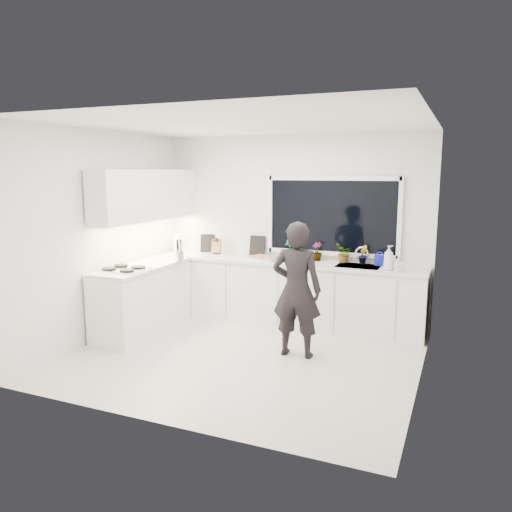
% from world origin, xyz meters
% --- Properties ---
extents(floor, '(4.00, 3.50, 0.02)m').
position_xyz_m(floor, '(0.00, 0.00, -0.01)').
color(floor, beige).
rests_on(floor, ground).
extents(wall_back, '(4.00, 0.02, 2.70)m').
position_xyz_m(wall_back, '(0.00, 1.76, 1.35)').
color(wall_back, white).
rests_on(wall_back, ground).
extents(wall_left, '(0.02, 3.50, 2.70)m').
position_xyz_m(wall_left, '(-2.01, 0.00, 1.35)').
color(wall_left, white).
rests_on(wall_left, ground).
extents(wall_right, '(0.02, 3.50, 2.70)m').
position_xyz_m(wall_right, '(2.01, 0.00, 1.35)').
color(wall_right, white).
rests_on(wall_right, ground).
extents(ceiling, '(4.00, 3.50, 0.02)m').
position_xyz_m(ceiling, '(0.00, 0.00, 2.71)').
color(ceiling, white).
rests_on(ceiling, wall_back).
extents(window, '(1.80, 0.02, 1.00)m').
position_xyz_m(window, '(0.60, 1.73, 1.55)').
color(window, black).
rests_on(window, wall_back).
extents(base_cabinets_back, '(3.92, 0.58, 0.88)m').
position_xyz_m(base_cabinets_back, '(0.00, 1.45, 0.44)').
color(base_cabinets_back, white).
rests_on(base_cabinets_back, floor).
extents(base_cabinets_left, '(0.58, 1.60, 0.88)m').
position_xyz_m(base_cabinets_left, '(-1.67, 0.35, 0.44)').
color(base_cabinets_left, white).
rests_on(base_cabinets_left, floor).
extents(countertop_back, '(3.94, 0.62, 0.04)m').
position_xyz_m(countertop_back, '(0.00, 1.44, 0.90)').
color(countertop_back, silver).
rests_on(countertop_back, base_cabinets_back).
extents(countertop_left, '(0.62, 1.60, 0.04)m').
position_xyz_m(countertop_left, '(-1.67, 0.35, 0.90)').
color(countertop_left, silver).
rests_on(countertop_left, base_cabinets_left).
extents(upper_cabinets, '(0.34, 2.10, 0.70)m').
position_xyz_m(upper_cabinets, '(-1.79, 0.70, 1.85)').
color(upper_cabinets, white).
rests_on(upper_cabinets, wall_left).
extents(sink, '(0.58, 0.42, 0.14)m').
position_xyz_m(sink, '(1.05, 1.45, 0.87)').
color(sink, silver).
rests_on(sink, countertop_back).
extents(faucet, '(0.03, 0.03, 0.22)m').
position_xyz_m(faucet, '(1.05, 1.65, 1.03)').
color(faucet, silver).
rests_on(faucet, countertop_back).
extents(stovetop, '(0.56, 0.48, 0.03)m').
position_xyz_m(stovetop, '(-1.69, -0.00, 0.94)').
color(stovetop, black).
rests_on(stovetop, countertop_left).
extents(person, '(0.61, 0.42, 1.61)m').
position_xyz_m(person, '(0.57, 0.28, 0.81)').
color(person, black).
rests_on(person, floor).
extents(pizza_tray, '(0.56, 0.47, 0.03)m').
position_xyz_m(pizza_tray, '(-0.29, 1.42, 0.94)').
color(pizza_tray, '#B3B4B8').
rests_on(pizza_tray, countertop_back).
extents(pizza, '(0.50, 0.42, 0.01)m').
position_xyz_m(pizza, '(-0.29, 1.42, 0.95)').
color(pizza, '#B22117').
rests_on(pizza, pizza_tray).
extents(watering_can, '(0.18, 0.18, 0.13)m').
position_xyz_m(watering_can, '(1.30, 1.61, 0.98)').
color(watering_can, '#1219A9').
rests_on(watering_can, countertop_back).
extents(paper_towel_roll, '(0.12, 0.12, 0.26)m').
position_xyz_m(paper_towel_roll, '(-1.85, 1.55, 1.05)').
color(paper_towel_roll, white).
rests_on(paper_towel_roll, countertop_back).
extents(knife_block, '(0.15, 0.12, 0.22)m').
position_xyz_m(knife_block, '(-1.16, 1.59, 1.03)').
color(knife_block, '#936A44').
rests_on(knife_block, countertop_back).
extents(utensil_crock, '(0.17, 0.17, 0.16)m').
position_xyz_m(utensil_crock, '(-1.35, 0.80, 1.00)').
color(utensil_crock, silver).
rests_on(utensil_crock, countertop_left).
extents(picture_frame_large, '(0.22, 0.07, 0.28)m').
position_xyz_m(picture_frame_large, '(-1.38, 1.69, 1.06)').
color(picture_frame_large, black).
rests_on(picture_frame_large, countertop_back).
extents(picture_frame_small, '(0.25, 0.03, 0.30)m').
position_xyz_m(picture_frame_small, '(-0.53, 1.69, 1.07)').
color(picture_frame_small, black).
rests_on(picture_frame_small, countertop_back).
extents(herb_plants, '(1.21, 0.25, 0.31)m').
position_xyz_m(herb_plants, '(0.62, 1.61, 1.06)').
color(herb_plants, '#26662D').
rests_on(herb_plants, countertop_back).
extents(soap_bottles, '(0.27, 0.18, 0.32)m').
position_xyz_m(soap_bottles, '(1.49, 1.30, 1.07)').
color(soap_bottles, '#D8BF66').
rests_on(soap_bottles, countertop_back).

